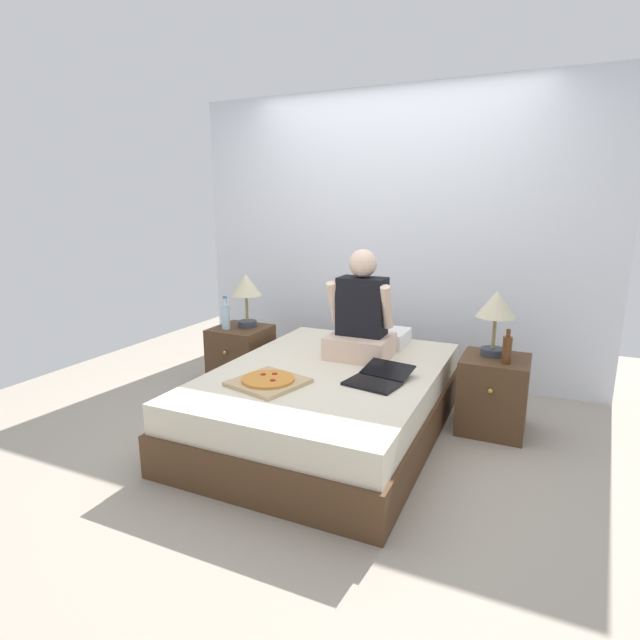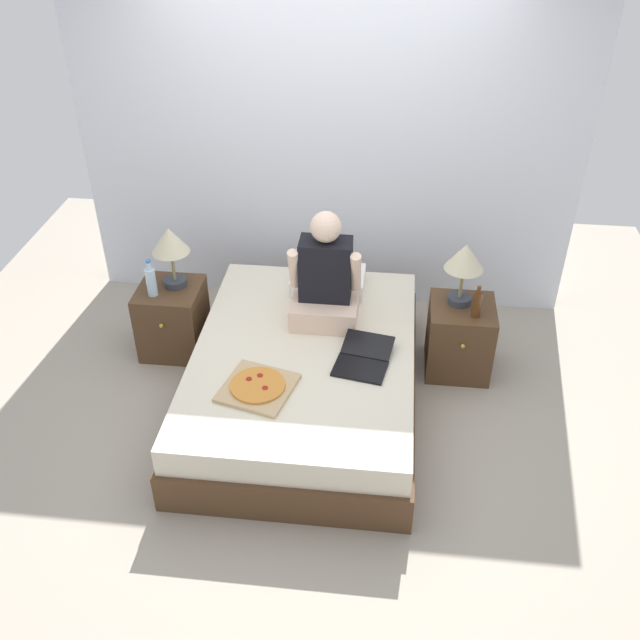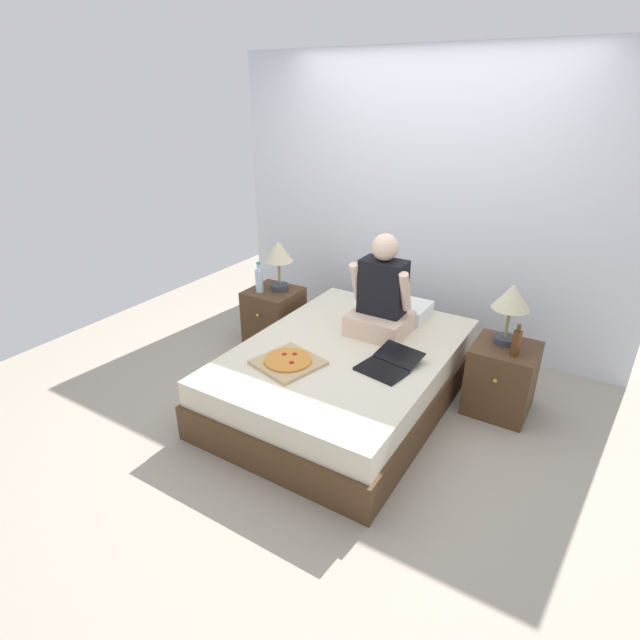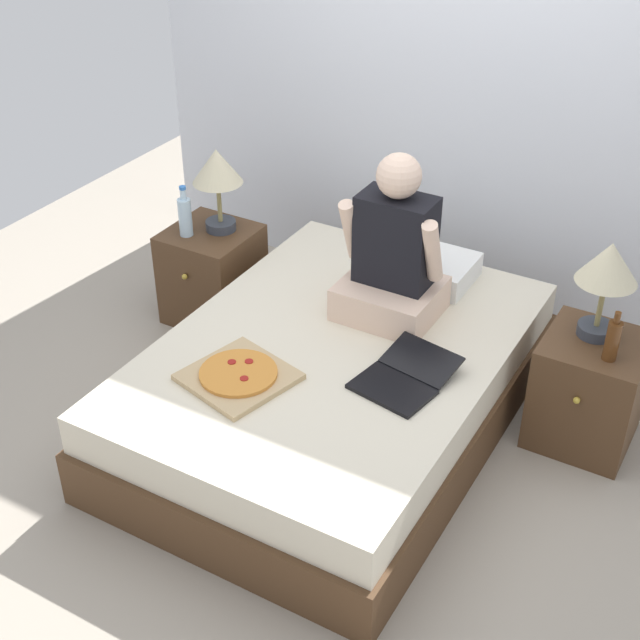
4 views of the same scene
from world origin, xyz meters
name	(u,v)px [view 2 (image 2 of 4)]	position (x,y,z in m)	size (l,w,h in m)	color
ground_plane	(305,401)	(0.00, 0.00, 0.00)	(5.69, 5.69, 0.00)	#9E9384
wall_back	(327,148)	(0.00, 1.38, 1.25)	(3.69, 0.12, 2.50)	silver
bed	(305,376)	(0.00, 0.00, 0.22)	(1.44, 2.04, 0.45)	#4C331E
nightstand_left	(173,319)	(-1.03, 0.49, 0.26)	(0.44, 0.47, 0.52)	#4C331E
lamp_on_left_nightstand	(170,244)	(-0.99, 0.54, 0.85)	(0.26, 0.26, 0.45)	#333842
water_bottle	(151,281)	(-1.11, 0.40, 0.63)	(0.07, 0.07, 0.28)	silver
nightstand_right	(459,338)	(1.03, 0.49, 0.26)	(0.44, 0.47, 0.52)	#4C331E
lamp_on_right_nightstand	(464,261)	(1.00, 0.54, 0.85)	(0.26, 0.26, 0.45)	#333842
beer_bottle	(477,304)	(1.10, 0.39, 0.62)	(0.06, 0.06, 0.23)	#512D14
pillow	(328,280)	(0.08, 0.74, 0.51)	(0.52, 0.34, 0.12)	white
person_seated	(325,281)	(0.10, 0.37, 0.73)	(0.47, 0.40, 0.78)	beige
laptop	(363,361)	(0.38, -0.11, 0.47)	(0.39, 0.46, 0.07)	black
pizza_box	(258,387)	(-0.22, -0.42, 0.47)	(0.49, 0.49, 0.05)	tan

